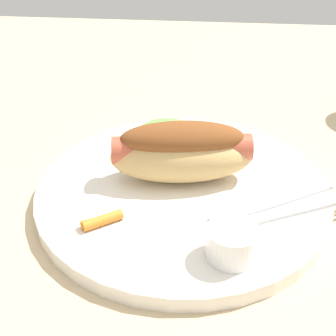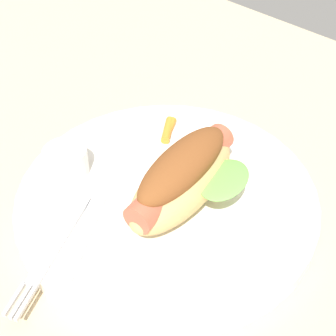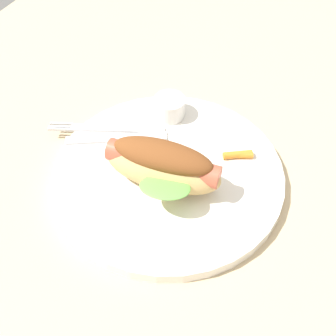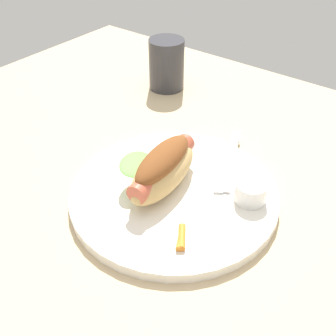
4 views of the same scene
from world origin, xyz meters
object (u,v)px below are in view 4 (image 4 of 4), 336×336
(drinking_cup, at_px, (166,64))
(plate, at_px, (174,194))
(hot_dog, at_px, (162,168))
(fork, at_px, (231,160))
(carrot_garnish, at_px, (181,239))
(knife, at_px, (219,164))
(sauce_ramekin, at_px, (251,192))

(drinking_cup, bearing_deg, plate, 129.40)
(plate, xyz_separation_m, drinking_cup, (0.22, -0.27, 0.04))
(plate, relative_size, hot_dog, 1.95)
(fork, distance_m, carrot_garnish, 0.19)
(hot_dog, xyz_separation_m, carrot_garnish, (-0.08, 0.07, -0.03))
(fork, bearing_deg, hot_dog, 131.47)
(knife, xyz_separation_m, carrot_garnish, (-0.05, 0.16, 0.00))
(fork, relative_size, carrot_garnish, 3.91)
(knife, relative_size, drinking_cup, 1.33)
(plate, xyz_separation_m, fork, (-0.03, -0.11, 0.01))
(hot_dog, relative_size, drinking_cup, 1.48)
(hot_dog, relative_size, sauce_ramekin, 3.44)
(sauce_ramekin, distance_m, knife, 0.09)
(plate, bearing_deg, drinking_cup, -50.60)
(sauce_ramekin, bearing_deg, knife, -28.74)
(fork, height_order, knife, same)
(plate, distance_m, hot_dog, 0.05)
(plate, height_order, fork, fork)
(sauce_ramekin, bearing_deg, hot_dog, 23.73)
(knife, bearing_deg, drinking_cup, 21.73)
(plate, xyz_separation_m, carrot_garnish, (-0.07, 0.07, 0.01))
(hot_dog, distance_m, knife, 0.10)
(sauce_ramekin, bearing_deg, fork, -42.87)
(drinking_cup, bearing_deg, knife, 143.10)
(hot_dog, distance_m, sauce_ramekin, 0.13)
(plate, distance_m, fork, 0.11)
(carrot_garnish, distance_m, drinking_cup, 0.45)
(sauce_ramekin, relative_size, drinking_cup, 0.43)
(drinking_cup, bearing_deg, fork, 147.24)
(carrot_garnish, bearing_deg, sauce_ramekin, -104.18)
(plate, relative_size, drinking_cup, 2.89)
(sauce_ramekin, relative_size, fork, 0.29)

